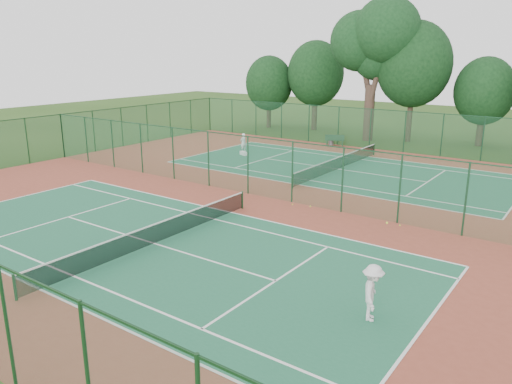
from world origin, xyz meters
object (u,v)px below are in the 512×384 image
bench (335,140)px  kit_bag (244,153)px  trash_bin (331,140)px  player_near (372,293)px  big_tree (375,40)px  player_far (243,143)px

bench → kit_bag: 9.12m
trash_bin → kit_bag: (-3.64, -8.50, -0.26)m
trash_bin → bench: (0.57, -0.42, 0.14)m
player_near → big_tree: size_ratio=0.14×
player_near → kit_bag: bearing=25.2°
trash_bin → big_tree: bearing=68.2°
player_far → kit_bag: size_ratio=1.96×
kit_bag → player_far: bearing=151.9°
player_far → bench: 8.66m
kit_bag → player_near: bearing=-20.9°
trash_bin → bench: bearing=-36.3°
player_near → trash_bin: player_near is taller
trash_bin → player_far: bearing=-120.8°
big_tree → player_near: bearing=-66.6°
player_near → kit_bag: player_near is taller
kit_bag → trash_bin: bearing=90.3°
kit_bag → big_tree: bearing=90.8°
player_near → big_tree: big_tree is taller
player_near → player_far: player_near is taller
player_far → big_tree: (6.24, 11.93, 8.43)m
trash_bin → big_tree: (1.78, 4.46, 8.83)m
player_far → kit_bag: 1.47m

